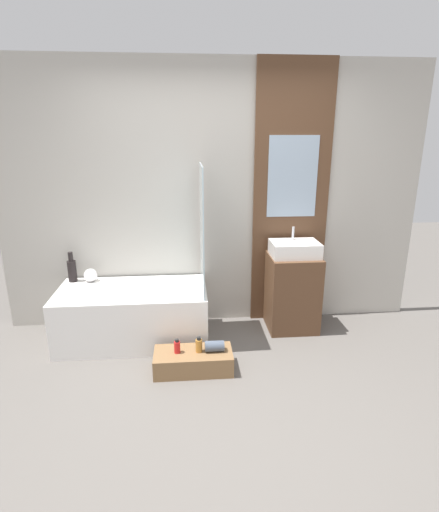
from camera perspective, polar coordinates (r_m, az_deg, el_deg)
The scene contains 13 objects.
ground_plane at distance 3.07m, azimuth 1.46°, elevation -21.69°, with size 12.00×12.00×0.00m, color #605B56.
wall_tiled_back at distance 4.01m, azimuth -0.89°, elevation 8.22°, with size 4.20×0.06×2.60m, color #B7B2A8.
wall_wood_accent at distance 4.09m, azimuth 10.19°, elevation 8.34°, with size 0.76×0.04×2.60m.
bathtub at distance 3.95m, azimuth -12.18°, elevation -8.13°, with size 1.39×0.71×0.52m.
glass_shower_screen at distance 3.62m, azimuth -2.52°, elevation 3.87°, with size 0.01×0.62×1.15m, color silver.
wooden_step_bench at distance 3.48m, azimuth -3.76°, elevation -14.73°, with size 0.66×0.31×0.17m, color olive.
vanity_cabinet at distance 4.11m, azimuth 10.35°, elevation -5.13°, with size 0.49×0.44×0.77m, color brown.
sink at distance 3.96m, azimuth 10.70°, elevation 1.00°, with size 0.46×0.33×0.27m.
vase_tall_dark at distance 4.18m, azimuth -20.33°, elevation -1.83°, with size 0.08×0.08×0.30m.
vase_round_light at distance 4.13m, azimuth -17.95°, elevation -2.64°, with size 0.13×0.13×0.13m, color white.
bottle_soap_primary at distance 3.41m, azimuth -6.07°, elevation -12.76°, with size 0.05×0.05×0.12m.
bottle_soap_secondary at distance 3.41m, azimuth -2.96°, elevation -12.61°, with size 0.06×0.06×0.13m.
towel_roll at distance 3.42m, azimuth -0.71°, elevation -12.75°, with size 0.09×0.09×0.16m, color #4C5666.
Camera 1 is at (-0.28, -2.37, 1.92)m, focal length 28.00 mm.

